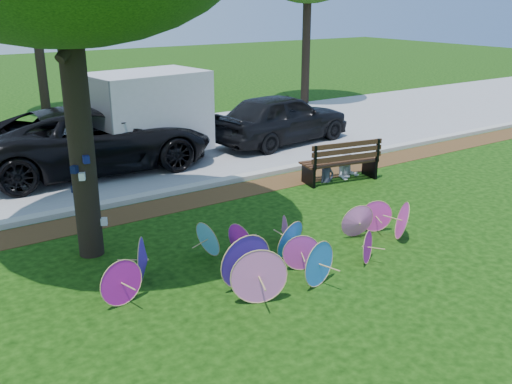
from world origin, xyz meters
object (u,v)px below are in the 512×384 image
Objects in this scene: parasol_pile at (276,249)px; person_right at (348,154)px; person_left at (327,161)px; black_van at (95,139)px; park_bench at (339,160)px; cargo_trailer at (148,112)px; dark_pickup at (282,118)px.

person_right is at bearing 35.25° from parasol_pile.
person_left is 0.89× the size of person_right.
black_van is 6.20m from person_left.
person_left is (-0.35, 0.05, 0.03)m from park_bench.
parasol_pile is 7.74m from cargo_trailer.
cargo_trailer is (1.02, 7.60, 1.03)m from parasol_pile.
person_left is (2.92, -4.32, -0.85)m from cargo_trailer.
park_bench is at bearing -148.09° from person_right.
dark_pickup is 4.19× the size of person_left.
black_van is 6.72m from person_right.
black_van is 1.32× the size of dark_pickup.
park_bench reaches higher than parasol_pile.
cargo_trailer is (-4.41, 0.34, 0.60)m from dark_pickup.
cargo_trailer is at bearing 136.87° from park_bench.
person_left is at bearing -156.22° from person_right.
dark_pickup is 4.19m from park_bench.
cargo_trailer reaches higher than person_left.
parasol_pile is 9.08m from dark_pickup.
person_left is at bearing -178.09° from park_bench.
dark_pickup reaches higher than person_left.
parasol_pile is 3.06× the size of park_bench.
cargo_trailer is 5.28m from person_left.
black_van reaches higher than person_left.
park_bench is 0.36m from person_left.
cargo_trailer is (1.57, 0.05, 0.54)m from black_van.
black_van is 3.07× the size of park_bench.
dark_pickup is 3.71× the size of person_right.
dark_pickup is at bearing -11.95° from cargo_trailer.
park_bench is (4.84, -4.32, -0.34)m from black_van.
cargo_trailer is at bearing -84.49° from black_van.
black_van is at bearing 94.15° from parasol_pile.
black_van reaches higher than park_bench.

